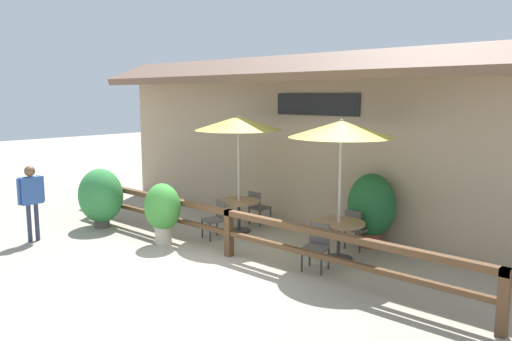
{
  "coord_description": "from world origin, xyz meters",
  "views": [
    {
      "loc": [
        6.84,
        -5.85,
        3.2
      ],
      "look_at": [
        0.37,
        1.45,
        1.74
      ],
      "focal_mm": 35.0,
      "sensor_mm": 36.0,
      "label": 1
    }
  ],
  "objects_px": {
    "dining_table_middle": "(339,229)",
    "potted_plant_small_flowering": "(371,208)",
    "patio_umbrella_near": "(239,123)",
    "chair_near_wallside": "(258,206)",
    "chair_near_streetside": "(216,217)",
    "pedestrian": "(31,193)",
    "chair_middle_streetside": "(317,245)",
    "chair_middle_wallside": "(356,227)",
    "dining_table_near": "(239,206)",
    "potted_plant_corner_fern": "(101,196)",
    "potted_plant_tall_tropical": "(163,209)",
    "patio_umbrella_middle": "(341,129)"
  },
  "relations": [
    {
      "from": "dining_table_middle",
      "to": "potted_plant_small_flowering",
      "type": "distance_m",
      "value": 1.23
    },
    {
      "from": "patio_umbrella_near",
      "to": "chair_near_wallside",
      "type": "distance_m",
      "value": 2.22
    },
    {
      "from": "chair_near_streetside",
      "to": "pedestrian",
      "type": "height_order",
      "value": "pedestrian"
    },
    {
      "from": "dining_table_middle",
      "to": "chair_middle_streetside",
      "type": "bearing_deg",
      "value": -88.21
    },
    {
      "from": "chair_middle_streetside",
      "to": "chair_near_wallside",
      "type": "bearing_deg",
      "value": 136.66
    },
    {
      "from": "patio_umbrella_near",
      "to": "chair_near_streetside",
      "type": "bearing_deg",
      "value": -90.17
    },
    {
      "from": "chair_near_wallside",
      "to": "chair_middle_streetside",
      "type": "height_order",
      "value": "same"
    },
    {
      "from": "chair_middle_wallside",
      "to": "patio_umbrella_near",
      "type": "bearing_deg",
      "value": 17.91
    },
    {
      "from": "dining_table_near",
      "to": "chair_middle_wallside",
      "type": "xyz_separation_m",
      "value": [
        2.82,
        0.6,
        -0.13
      ]
    },
    {
      "from": "patio_umbrella_near",
      "to": "potted_plant_corner_fern",
      "type": "relative_size",
      "value": 1.91
    },
    {
      "from": "chair_near_wallside",
      "to": "dining_table_near",
      "type": "bearing_deg",
      "value": 98.03
    },
    {
      "from": "chair_middle_wallside",
      "to": "chair_near_wallside",
      "type": "bearing_deg",
      "value": 2.81
    },
    {
      "from": "chair_near_streetside",
      "to": "chair_middle_wallside",
      "type": "xyz_separation_m",
      "value": [
        2.82,
        1.35,
        0.0
      ]
    },
    {
      "from": "chair_middle_wallside",
      "to": "chair_middle_streetside",
      "type": "bearing_deg",
      "value": 99.07
    },
    {
      "from": "chair_middle_streetside",
      "to": "potted_plant_tall_tropical",
      "type": "xyz_separation_m",
      "value": [
        -3.41,
        -0.89,
        0.3
      ]
    },
    {
      "from": "patio_umbrella_middle",
      "to": "potted_plant_small_flowering",
      "type": "relative_size",
      "value": 1.76
    },
    {
      "from": "patio_umbrella_middle",
      "to": "potted_plant_small_flowering",
      "type": "xyz_separation_m",
      "value": [
        0.04,
        1.2,
        -1.73
      ]
    },
    {
      "from": "dining_table_near",
      "to": "dining_table_middle",
      "type": "distance_m",
      "value": 2.88
    },
    {
      "from": "potted_plant_corner_fern",
      "to": "potted_plant_small_flowering",
      "type": "distance_m",
      "value": 6.44
    },
    {
      "from": "patio_umbrella_middle",
      "to": "potted_plant_corner_fern",
      "type": "distance_m",
      "value": 6.21
    },
    {
      "from": "potted_plant_tall_tropical",
      "to": "pedestrian",
      "type": "distance_m",
      "value": 2.94
    },
    {
      "from": "chair_middle_wallside",
      "to": "potted_plant_tall_tropical",
      "type": "height_order",
      "value": "potted_plant_tall_tropical"
    },
    {
      "from": "chair_near_streetside",
      "to": "potted_plant_tall_tropical",
      "type": "bearing_deg",
      "value": -99.76
    },
    {
      "from": "chair_near_wallside",
      "to": "chair_middle_streetside",
      "type": "distance_m",
      "value": 3.43
    },
    {
      "from": "chair_middle_streetside",
      "to": "pedestrian",
      "type": "height_order",
      "value": "pedestrian"
    },
    {
      "from": "patio_umbrella_near",
      "to": "chair_middle_wallside",
      "type": "height_order",
      "value": "patio_umbrella_near"
    },
    {
      "from": "patio_umbrella_near",
      "to": "potted_plant_corner_fern",
      "type": "distance_m",
      "value": 3.85
    },
    {
      "from": "patio_umbrella_near",
      "to": "potted_plant_small_flowering",
      "type": "xyz_separation_m",
      "value": [
        2.92,
        1.02,
        -1.73
      ]
    },
    {
      "from": "dining_table_middle",
      "to": "potted_plant_small_flowering",
      "type": "bearing_deg",
      "value": 88.02
    },
    {
      "from": "patio_umbrella_near",
      "to": "potted_plant_tall_tropical",
      "type": "distance_m",
      "value": 2.63
    },
    {
      "from": "potted_plant_small_flowering",
      "to": "pedestrian",
      "type": "bearing_deg",
      "value": -141.19
    },
    {
      "from": "chair_middle_streetside",
      "to": "chair_middle_wallside",
      "type": "xyz_separation_m",
      "value": [
        -0.09,
        1.56,
        0.0
      ]
    },
    {
      "from": "dining_table_near",
      "to": "dining_table_middle",
      "type": "bearing_deg",
      "value": -3.67
    },
    {
      "from": "chair_near_wallside",
      "to": "potted_plant_corner_fern",
      "type": "relative_size",
      "value": 0.59
    },
    {
      "from": "patio_umbrella_near",
      "to": "dining_table_near",
      "type": "bearing_deg",
      "value": -63.43
    },
    {
      "from": "patio_umbrella_near",
      "to": "chair_middle_wallside",
      "type": "distance_m",
      "value": 3.56
    },
    {
      "from": "patio_umbrella_middle",
      "to": "potted_plant_tall_tropical",
      "type": "distance_m",
      "value": 4.18
    },
    {
      "from": "chair_middle_streetside",
      "to": "potted_plant_small_flowering",
      "type": "height_order",
      "value": "potted_plant_small_flowering"
    },
    {
      "from": "chair_near_streetside",
      "to": "dining_table_middle",
      "type": "xyz_separation_m",
      "value": [
        2.88,
        0.57,
        0.13
      ]
    },
    {
      "from": "pedestrian",
      "to": "potted_plant_tall_tropical",
      "type": "bearing_deg",
      "value": -52.05
    },
    {
      "from": "patio_umbrella_near",
      "to": "potted_plant_corner_fern",
      "type": "bearing_deg",
      "value": -144.95
    },
    {
      "from": "dining_table_middle",
      "to": "potted_plant_small_flowering",
      "type": "xyz_separation_m",
      "value": [
        0.04,
        1.2,
        0.24
      ]
    },
    {
      "from": "potted_plant_corner_fern",
      "to": "pedestrian",
      "type": "relative_size",
      "value": 0.86
    },
    {
      "from": "chair_near_streetside",
      "to": "dining_table_middle",
      "type": "bearing_deg",
      "value": 26.14
    },
    {
      "from": "chair_near_wallside",
      "to": "dining_table_middle",
      "type": "bearing_deg",
      "value": 165.59
    },
    {
      "from": "chair_near_streetside",
      "to": "potted_plant_small_flowering",
      "type": "height_order",
      "value": "potted_plant_small_flowering"
    },
    {
      "from": "potted_plant_tall_tropical",
      "to": "patio_umbrella_near",
      "type": "bearing_deg",
      "value": 74.7
    },
    {
      "from": "chair_middle_streetside",
      "to": "potted_plant_small_flowering",
      "type": "distance_m",
      "value": 2.02
    },
    {
      "from": "patio_umbrella_near",
      "to": "dining_table_middle",
      "type": "height_order",
      "value": "patio_umbrella_near"
    },
    {
      "from": "potted_plant_tall_tropical",
      "to": "pedestrian",
      "type": "bearing_deg",
      "value": -143.07
    }
  ]
}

